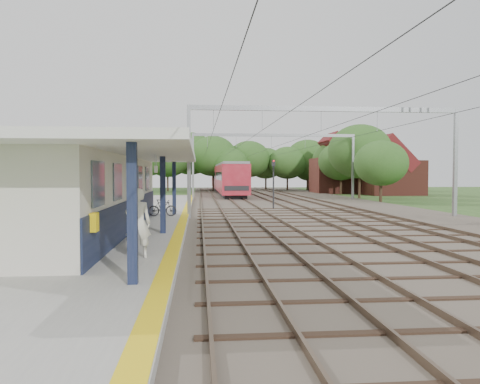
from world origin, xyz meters
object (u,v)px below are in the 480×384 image
bicycle (162,208)px  train (226,178)px  person (138,223)px  signal_post (273,180)px

bicycle → train: bearing=-11.7°
person → signal_post: size_ratio=0.53×
bicycle → train: (6.02, 39.63, 1.38)m
person → bicycle: (-0.31, 13.40, -0.54)m
person → bicycle: person is taller
person → train: train is taller
bicycle → signal_post: (7.87, 8.33, 1.52)m
person → train: bearing=-101.3°
train → signal_post: 31.35m
person → train: (5.71, 53.02, 0.84)m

